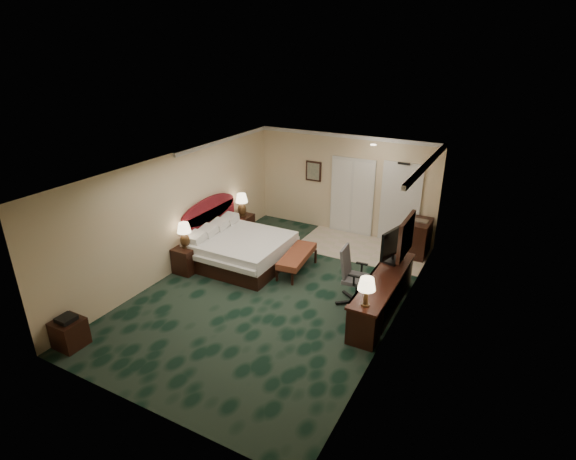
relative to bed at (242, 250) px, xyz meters
The scene contains 25 objects.
floor 1.60m from the bed, 29.28° to the right, with size 5.00×7.50×0.00m, color black.
ceiling 2.84m from the bed, 29.28° to the right, with size 5.00×7.50×0.00m, color silver.
wall_back 3.44m from the bed, 65.48° to the left, with size 5.00×0.00×2.70m, color beige.
wall_front 4.82m from the bed, 73.21° to the right, with size 5.00×0.00×2.70m, color beige.
wall_left 1.71m from the bed, 146.13° to the right, with size 0.00×7.50×2.70m, color beige.
wall_right 4.07m from the bed, 11.19° to the right, with size 0.00×7.50×2.70m, color beige.
crown_molding 2.80m from the bed, 29.28° to the right, with size 5.00×7.50×0.10m, color silver, non-canonical shape.
tile_patch 3.13m from the bed, 43.36° to the left, with size 3.20×1.70×0.01m, color #C2B69C.
headboard 1.16m from the bed, 167.63° to the left, with size 0.12×2.00×1.40m, color #480F0E, non-canonical shape.
entry_door 4.21m from the bed, 45.43° to the left, with size 1.02×0.06×2.18m, color silver.
closet_doors 3.44m from the bed, 61.31° to the left, with size 1.20×0.06×2.10m, color silver.
wall_art 3.24m from the bed, 81.08° to the left, with size 0.45×0.06×0.55m, color #4E5E58.
wall_mirror 4.02m from the bed, ahead, with size 0.05×0.95×0.75m, color white.
bed is the anchor object (origin of this frame).
nightstand_near 1.28m from the bed, 133.49° to the right, with size 0.48×0.55×0.60m, color black.
nightstand_far 1.64m from the bed, 122.56° to the left, with size 0.47×0.54×0.58m, color black.
lamp_near 1.39m from the bed, 134.54° to the right, with size 0.31×0.31×0.59m, color black, non-canonical shape.
lamp_far 1.74m from the bed, 122.58° to the left, with size 0.32×0.32×0.61m, color black, non-canonical shape.
bed_bench 1.37m from the bed, 10.05° to the left, with size 0.48×1.39×0.47m, color brown.
side_table 4.13m from the bed, 102.22° to the right, with size 0.47×0.47×0.51m, color black.
desk 3.59m from the bed, ahead, with size 0.57×2.62×0.76m, color black.
tv 3.61m from the bed, ahead, with size 0.08×0.95×0.74m, color black.
desk_lamp 3.95m from the bed, 23.51° to the right, with size 0.30×0.30×0.53m, color black, non-canonical shape.
desk_chair 3.05m from the bed, ahead, with size 0.69×0.65×1.19m, color #474853, non-canonical shape.
minibar 4.33m from the bed, 34.24° to the left, with size 0.47×0.84×0.88m, color black.
Camera 1 is at (4.12, -7.15, 4.91)m, focal length 28.00 mm.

